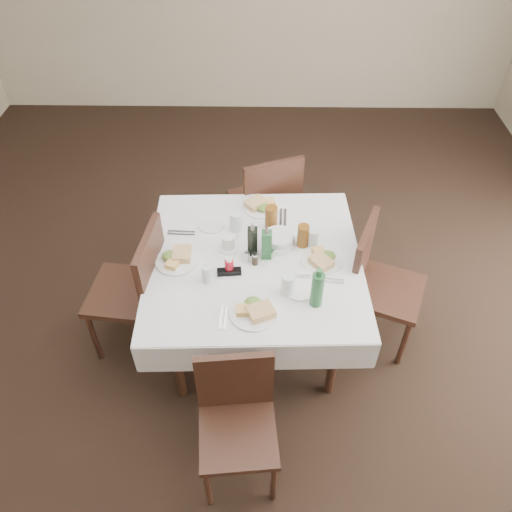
{
  "coord_description": "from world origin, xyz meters",
  "views": [
    {
      "loc": [
        0.16,
        -2.22,
        2.96
      ],
      "look_at": [
        0.12,
        0.01,
        0.8
      ],
      "focal_mm": 35.0,
      "sensor_mm": 36.0,
      "label": 1
    }
  ],
  "objects_px": {
    "bread_basket": "(279,239)",
    "coffee_mug": "(229,243)",
    "oil_cruet_green": "(267,244)",
    "chair_north": "(267,200)",
    "chair_south": "(237,413)",
    "green_bottle": "(317,289)",
    "ketchup_bottle": "(229,266)",
    "chair_west": "(138,285)",
    "oil_cruet_dark": "(253,240)",
    "dining_table": "(254,267)",
    "water_e": "(313,238)",
    "chair_east": "(376,278)",
    "water_s": "(288,284)",
    "water_n": "(236,222)",
    "water_w": "(207,274)"
  },
  "relations": [
    {
      "from": "chair_south",
      "to": "bread_basket",
      "type": "bearing_deg",
      "value": 77.59
    },
    {
      "from": "water_n",
      "to": "water_s",
      "type": "height_order",
      "value": "water_n"
    },
    {
      "from": "chair_south",
      "to": "dining_table",
      "type": "bearing_deg",
      "value": 85.14
    },
    {
      "from": "oil_cruet_green",
      "to": "water_n",
      "type": "bearing_deg",
      "value": 128.94
    },
    {
      "from": "oil_cruet_dark",
      "to": "chair_west",
      "type": "bearing_deg",
      "value": -171.49
    },
    {
      "from": "coffee_mug",
      "to": "chair_east",
      "type": "bearing_deg",
      "value": -3.0
    },
    {
      "from": "chair_north",
      "to": "bread_basket",
      "type": "xyz_separation_m",
      "value": [
        0.07,
        -0.72,
        0.24
      ]
    },
    {
      "from": "water_n",
      "to": "coffee_mug",
      "type": "distance_m",
      "value": 0.18
    },
    {
      "from": "water_n",
      "to": "coffee_mug",
      "type": "bearing_deg",
      "value": -102.26
    },
    {
      "from": "oil_cruet_dark",
      "to": "dining_table",
      "type": "bearing_deg",
      "value": -77.45
    },
    {
      "from": "water_e",
      "to": "water_s",
      "type": "bearing_deg",
      "value": -112.86
    },
    {
      "from": "ketchup_bottle",
      "to": "chair_west",
      "type": "bearing_deg",
      "value": 174.44
    },
    {
      "from": "water_n",
      "to": "oil_cruet_green",
      "type": "bearing_deg",
      "value": -51.06
    },
    {
      "from": "bread_basket",
      "to": "oil_cruet_green",
      "type": "relative_size",
      "value": 0.83
    },
    {
      "from": "chair_east",
      "to": "bread_basket",
      "type": "xyz_separation_m",
      "value": [
        -0.65,
        0.1,
        0.25
      ]
    },
    {
      "from": "bread_basket",
      "to": "water_e",
      "type": "bearing_deg",
      "value": -4.27
    },
    {
      "from": "dining_table",
      "to": "water_w",
      "type": "xyz_separation_m",
      "value": [
        -0.27,
        -0.2,
        0.14
      ]
    },
    {
      "from": "bread_basket",
      "to": "oil_cruet_green",
      "type": "height_order",
      "value": "oil_cruet_green"
    },
    {
      "from": "chair_north",
      "to": "chair_east",
      "type": "relative_size",
      "value": 1.02
    },
    {
      "from": "bread_basket",
      "to": "coffee_mug",
      "type": "xyz_separation_m",
      "value": [
        -0.32,
        -0.05,
        0.01
      ]
    },
    {
      "from": "water_s",
      "to": "water_e",
      "type": "distance_m",
      "value": 0.45
    },
    {
      "from": "chair_east",
      "to": "coffee_mug",
      "type": "bearing_deg",
      "value": 177.0
    },
    {
      "from": "water_s",
      "to": "oil_cruet_dark",
      "type": "xyz_separation_m",
      "value": [
        -0.21,
        0.33,
        0.04
      ]
    },
    {
      "from": "dining_table",
      "to": "ketchup_bottle",
      "type": "bearing_deg",
      "value": -141.02
    },
    {
      "from": "chair_west",
      "to": "oil_cruet_dark",
      "type": "relative_size",
      "value": 3.91
    },
    {
      "from": "chair_south",
      "to": "oil_cruet_green",
      "type": "xyz_separation_m",
      "value": [
        0.15,
        0.93,
        0.38
      ]
    },
    {
      "from": "water_e",
      "to": "oil_cruet_green",
      "type": "xyz_separation_m",
      "value": [
        -0.3,
        -0.11,
        0.05
      ]
    },
    {
      "from": "water_e",
      "to": "bread_basket",
      "type": "height_order",
      "value": "water_e"
    },
    {
      "from": "water_e",
      "to": "water_w",
      "type": "xyz_separation_m",
      "value": [
        -0.65,
        -0.32,
        -0.0
      ]
    },
    {
      "from": "chair_south",
      "to": "chair_west",
      "type": "bearing_deg",
      "value": 128.37
    },
    {
      "from": "oil_cruet_green",
      "to": "chair_east",
      "type": "bearing_deg",
      "value": 2.03
    },
    {
      "from": "chair_west",
      "to": "water_e",
      "type": "distance_m",
      "value": 1.17
    },
    {
      "from": "dining_table",
      "to": "coffee_mug",
      "type": "height_order",
      "value": "coffee_mug"
    },
    {
      "from": "dining_table",
      "to": "oil_cruet_green",
      "type": "distance_m",
      "value": 0.21
    },
    {
      "from": "bread_basket",
      "to": "green_bottle",
      "type": "height_order",
      "value": "green_bottle"
    },
    {
      "from": "oil_cruet_dark",
      "to": "coffee_mug",
      "type": "relative_size",
      "value": 1.91
    },
    {
      "from": "bread_basket",
      "to": "green_bottle",
      "type": "xyz_separation_m",
      "value": [
        0.21,
        -0.51,
        0.09
      ]
    },
    {
      "from": "oil_cruet_green",
      "to": "green_bottle",
      "type": "relative_size",
      "value": 0.94
    },
    {
      "from": "green_bottle",
      "to": "chair_west",
      "type": "bearing_deg",
      "value": 164.73
    },
    {
      "from": "bread_basket",
      "to": "chair_east",
      "type": "bearing_deg",
      "value": -8.78
    },
    {
      "from": "dining_table",
      "to": "water_e",
      "type": "height_order",
      "value": "water_e"
    },
    {
      "from": "chair_east",
      "to": "water_e",
      "type": "relative_size",
      "value": 7.74
    },
    {
      "from": "water_e",
      "to": "ketchup_bottle",
      "type": "bearing_deg",
      "value": -154.54
    },
    {
      "from": "dining_table",
      "to": "chair_south",
      "type": "xyz_separation_m",
      "value": [
        -0.08,
        -0.92,
        -0.19
      ]
    },
    {
      "from": "oil_cruet_green",
      "to": "coffee_mug",
      "type": "height_order",
      "value": "oil_cruet_green"
    },
    {
      "from": "chair_north",
      "to": "chair_south",
      "type": "height_order",
      "value": "chair_north"
    },
    {
      "from": "chair_west",
      "to": "oil_cruet_dark",
      "type": "height_order",
      "value": "oil_cruet_dark"
    },
    {
      "from": "bread_basket",
      "to": "coffee_mug",
      "type": "relative_size",
      "value": 1.61
    },
    {
      "from": "water_n",
      "to": "dining_table",
      "type": "bearing_deg",
      "value": -64.91
    },
    {
      "from": "chair_east",
      "to": "coffee_mug",
      "type": "xyz_separation_m",
      "value": [
        -0.97,
        0.05,
        0.26
      ]
    }
  ]
}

